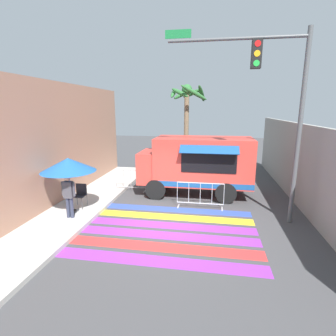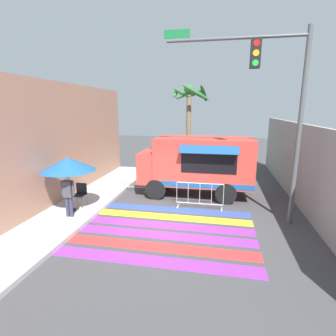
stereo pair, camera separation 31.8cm
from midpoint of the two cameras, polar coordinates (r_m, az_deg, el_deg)
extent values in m
plane|color=#424244|center=(9.93, -1.24, -11.58)|extent=(60.00, 60.00, 0.00)
cube|color=#B7B5AD|center=(11.79, -25.70, -8.49)|extent=(4.40, 16.00, 0.15)
cube|color=tan|center=(11.22, -27.23, 3.73)|extent=(0.25, 16.00, 5.21)
cube|color=gray|center=(12.65, 26.12, 0.71)|extent=(0.20, 16.00, 3.47)
cube|color=purple|center=(7.69, -5.10, -19.44)|extent=(6.40, 0.56, 0.01)
cube|color=red|center=(8.32, -3.73, -16.71)|extent=(6.40, 0.56, 0.01)
cube|color=purple|center=(8.97, -2.58, -14.37)|extent=(6.40, 0.56, 0.01)
cube|color=purple|center=(9.64, -1.61, -12.34)|extent=(6.40, 0.56, 0.01)
cube|color=yellow|center=(10.32, -0.78, -10.57)|extent=(6.40, 0.56, 0.01)
cube|color=#334FB2|center=(11.01, -0.07, -9.02)|extent=(6.40, 0.56, 0.01)
cube|color=#D13D33|center=(12.46, 6.96, 1.61)|extent=(4.48, 2.15, 2.16)
cube|color=#D13D33|center=(12.82, -3.12, 0.40)|extent=(1.58, 1.98, 1.46)
cube|color=#1E232D|center=(12.93, -6.34, 2.10)|extent=(0.06, 1.72, 0.56)
cube|color=black|center=(11.35, 8.05, 1.31)|extent=(2.37, 0.03, 0.97)
cube|color=#194C8C|center=(11.04, 8.11, 3.98)|extent=(2.47, 0.43, 0.31)
cube|color=#194C8C|center=(11.62, 6.58, -3.79)|extent=(4.48, 0.01, 0.24)
cylinder|color=black|center=(12.08, -3.48, -4.70)|extent=(0.94, 0.22, 0.94)
cylinder|color=black|center=(13.94, -1.66, -2.28)|extent=(0.94, 0.22, 0.94)
cylinder|color=black|center=(11.81, 11.70, -5.38)|extent=(0.94, 0.22, 0.94)
cylinder|color=black|center=(13.70, 11.43, -2.81)|extent=(0.94, 0.22, 0.94)
cylinder|color=#515456|center=(10.05, 25.86, 7.15)|extent=(0.16, 0.16, 6.66)
cylinder|color=#515456|center=(9.90, 13.60, 25.70)|extent=(4.57, 0.11, 0.11)
cube|color=black|center=(9.83, 17.76, 22.52)|extent=(0.32, 0.28, 0.90)
cylinder|color=red|center=(9.75, 18.01, 24.39)|extent=(0.20, 0.02, 0.20)
cylinder|color=#F2A519|center=(9.69, 17.88, 22.66)|extent=(0.20, 0.02, 0.20)
cylinder|color=green|center=(9.64, 17.75, 20.91)|extent=(0.20, 0.02, 0.20)
cube|color=#197238|center=(10.03, 1.20, 27.15)|extent=(0.90, 0.02, 0.28)
cylinder|color=black|center=(11.08, -20.90, -8.83)|extent=(0.36, 0.36, 0.06)
cylinder|color=#B2B2B7|center=(10.75, -21.34, -3.61)|extent=(0.04, 0.04, 2.16)
cone|color=#1E59A5|center=(10.56, -21.70, 0.67)|extent=(2.03, 2.03, 0.51)
cylinder|color=#4C4C51|center=(11.37, -20.98, -7.18)|extent=(0.02, 0.02, 0.47)
cylinder|color=#4C4C51|center=(11.16, -18.99, -7.40)|extent=(0.02, 0.02, 0.47)
cylinder|color=#4C4C51|center=(11.73, -19.89, -6.48)|extent=(0.02, 0.02, 0.47)
cylinder|color=#4C4C51|center=(11.52, -17.95, -6.68)|extent=(0.02, 0.02, 0.47)
cube|color=black|center=(11.36, -19.55, -5.75)|extent=(0.47, 0.47, 0.03)
cube|color=black|center=(11.48, -19.11, -4.29)|extent=(0.47, 0.03, 0.44)
cylinder|color=#2D3347|center=(10.51, -21.75, -8.00)|extent=(0.13, 0.13, 0.77)
cylinder|color=#2D3347|center=(10.44, -21.04, -8.09)|extent=(0.13, 0.13, 0.77)
cube|color=#3F3F47|center=(10.26, -21.71, -4.42)|extent=(0.34, 0.20, 0.62)
cylinder|color=#3F3F47|center=(10.37, -22.77, -4.16)|extent=(0.09, 0.09, 0.53)
cylinder|color=#3F3F47|center=(10.14, -20.66, -4.35)|extent=(0.09, 0.09, 0.53)
sphere|color=tan|center=(10.14, -21.92, -2.00)|extent=(0.22, 0.22, 0.22)
cylinder|color=#B7BABF|center=(10.92, 6.27, -3.29)|extent=(1.94, 0.04, 0.04)
cylinder|color=#B7BABF|center=(11.20, 6.16, -7.66)|extent=(1.94, 0.04, 0.04)
cylinder|color=#B7BABF|center=(11.14, 1.21, -5.27)|extent=(0.02, 0.02, 0.89)
cylinder|color=#B7BABF|center=(11.08, 3.70, -5.39)|extent=(0.02, 0.02, 0.89)
cylinder|color=#B7BABF|center=(11.05, 6.22, -5.50)|extent=(0.02, 0.02, 0.89)
cylinder|color=#B7BABF|center=(11.03, 8.74, -5.60)|extent=(0.02, 0.02, 0.89)
cylinder|color=#B7BABF|center=(11.04, 11.27, -5.69)|extent=(0.02, 0.02, 0.89)
cube|color=#B7BABF|center=(11.34, 1.45, -8.30)|extent=(0.06, 0.44, 0.03)
cube|color=#B7BABF|center=(11.25, 10.87, -8.72)|extent=(0.06, 0.44, 0.03)
cylinder|color=#B7BABF|center=(13.25, -8.86, -0.49)|extent=(1.52, 0.04, 0.04)
cylinder|color=#B7BABF|center=(13.48, -8.73, -4.16)|extent=(1.52, 0.04, 0.04)
cylinder|color=#B7BABF|center=(13.61, -11.84, -2.18)|extent=(0.02, 0.02, 0.89)
cylinder|color=#B7BABF|center=(13.48, -10.33, -2.26)|extent=(0.02, 0.02, 0.89)
cylinder|color=#B7BABF|center=(13.36, -8.79, -2.34)|extent=(0.02, 0.02, 0.89)
cylinder|color=#B7BABF|center=(13.24, -7.23, -2.42)|extent=(0.02, 0.02, 0.89)
cylinder|color=#B7BABF|center=(13.14, -5.64, -2.50)|extent=(0.02, 0.02, 0.89)
cube|color=#B7BABF|center=(13.77, -11.53, -4.71)|extent=(0.06, 0.44, 0.03)
cube|color=#B7BABF|center=(13.33, -5.79, -5.09)|extent=(0.06, 0.44, 0.03)
cylinder|color=#7A664C|center=(15.94, 3.41, 7.09)|extent=(0.28, 0.28, 5.03)
sphere|color=#2D6B33|center=(15.90, 3.55, 16.69)|extent=(0.60, 0.60, 0.60)
ellipsoid|color=#2D6B33|center=(15.69, 6.72, 15.79)|extent=(0.47, 1.66, 1.02)
ellipsoid|color=#2D6B33|center=(16.45, 4.71, 15.90)|extent=(1.28, 0.75, 0.65)
ellipsoid|color=#2D6B33|center=(16.42, 2.50, 15.75)|extent=(1.12, 0.87, 0.76)
ellipsoid|color=#2D6B33|center=(15.99, 0.62, 16.01)|extent=(0.25, 1.56, 0.76)
ellipsoid|color=#2D6B33|center=(15.39, 1.98, 16.08)|extent=(1.20, 0.89, 0.70)
ellipsoid|color=#2D6B33|center=(15.09, 5.07, 16.03)|extent=(1.58, 1.11, 0.96)
camera|label=1|loc=(0.16, -90.79, -0.18)|focal=28.00mm
camera|label=2|loc=(0.16, 89.21, 0.18)|focal=28.00mm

